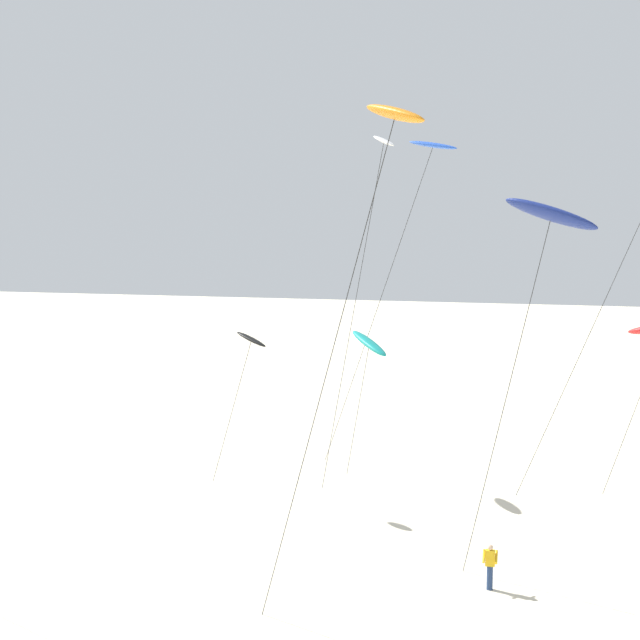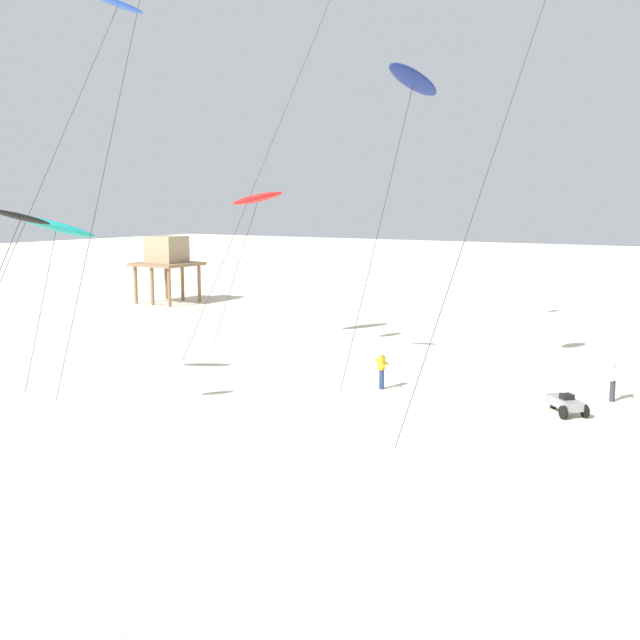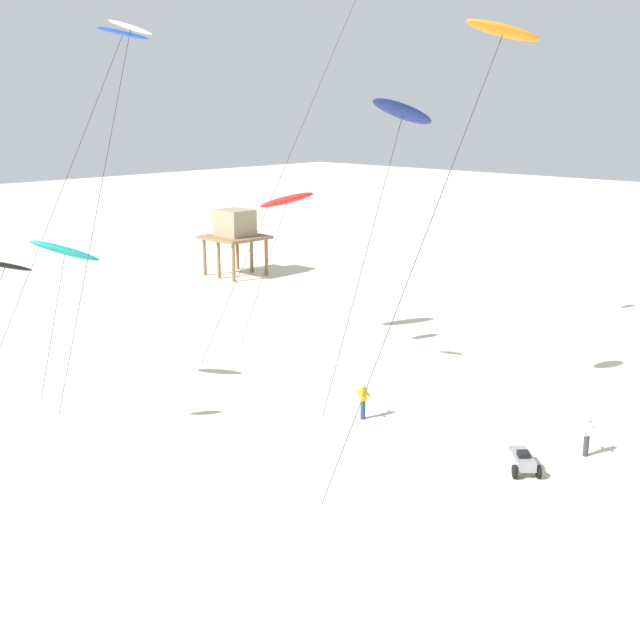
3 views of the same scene
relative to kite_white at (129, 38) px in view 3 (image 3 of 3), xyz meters
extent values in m
plane|color=beige|center=(0.59, -16.44, -16.39)|extent=(260.00, 260.00, 0.00)
ellipsoid|color=white|center=(0.08, -0.05, 0.41)|extent=(1.62, 1.86, 0.83)
cylinder|color=#262626|center=(-1.67, 1.06, -8.03)|extent=(3.53, 2.27, 16.73)
ellipsoid|color=black|center=(-6.28, -0.08, -8.73)|extent=(2.03, 1.41, 0.82)
cylinder|color=#262626|center=(9.94, 1.15, -6.02)|extent=(7.95, 5.09, 20.75)
ellipsoid|color=blue|center=(1.77, 3.12, 0.45)|extent=(2.60, 1.34, 0.70)
cylinder|color=#262626|center=(-1.48, 5.19, -8.02)|extent=(6.53, 4.18, 16.76)
ellipsoid|color=navy|center=(7.64, -8.52, -2.98)|extent=(3.28, 1.71, 1.66)
cylinder|color=#262626|center=(6.18, -7.59, -9.77)|extent=(2.96, 1.90, 13.25)
ellipsoid|color=orange|center=(3.75, -15.55, -0.40)|extent=(2.35, 2.19, 1.06)
cylinder|color=#262626|center=(1.23, -13.94, -8.46)|extent=(5.08, 3.26, 15.87)
ellipsoid|color=teal|center=(-1.48, 3.98, -9.25)|extent=(2.87, 2.97, 1.46)
cylinder|color=#262626|center=(-2.16, 4.42, -12.90)|extent=(1.40, 0.90, 6.99)
ellipsoid|color=red|center=(12.42, 3.49, -7.98)|extent=(3.54, 2.26, 1.21)
cylinder|color=#262626|center=(11.22, 4.25, -12.28)|extent=(2.43, 1.56, 8.24)
cylinder|color=#33333D|center=(9.00, -17.19, -15.95)|extent=(0.22, 0.22, 0.88)
cube|color=white|center=(9.00, -17.19, -15.22)|extent=(0.39, 0.37, 0.58)
sphere|color=beige|center=(9.00, -17.19, -14.82)|extent=(0.20, 0.20, 0.20)
cylinder|color=white|center=(9.17, -17.33, -15.17)|extent=(0.38, 0.45, 0.39)
cylinder|color=white|center=(8.82, -17.06, -15.17)|extent=(0.38, 0.45, 0.39)
cylinder|color=navy|center=(5.84, -8.09, -15.95)|extent=(0.22, 0.22, 0.88)
cube|color=gold|center=(5.84, -8.09, -15.22)|extent=(0.35, 0.22, 0.58)
sphere|color=beige|center=(5.84, -8.09, -14.82)|extent=(0.20, 0.20, 0.20)
cylinder|color=gold|center=(6.06, -8.07, -15.17)|extent=(0.12, 0.51, 0.39)
cylinder|color=gold|center=(5.62, -8.10, -15.17)|extent=(0.12, 0.51, 0.39)
cylinder|color=#846647|center=(21.17, 18.74, -14.85)|extent=(0.28, 0.28, 3.07)
cylinder|color=#846647|center=(24.73, 18.74, -14.85)|extent=(0.28, 0.28, 3.07)
cylinder|color=#846647|center=(21.17, 22.40, -14.85)|extent=(0.28, 0.28, 3.07)
cylinder|color=#846647|center=(24.73, 22.40, -14.85)|extent=(0.28, 0.28, 3.07)
cylinder|color=#846647|center=(21.17, 20.57, -14.85)|extent=(0.28, 0.28, 3.07)
cylinder|color=#846647|center=(24.73, 20.57, -14.85)|extent=(0.28, 0.28, 3.07)
cube|color=#846647|center=(22.95, 20.57, -13.20)|extent=(4.46, 4.58, 0.24)
cube|color=#9E896B|center=(22.95, 20.57, -12.01)|extent=(2.45, 2.75, 2.15)
cube|color=gray|center=(6.06, -16.00, -15.95)|extent=(1.70, 1.69, 0.36)
cube|color=black|center=(5.96, -16.11, -15.67)|extent=(0.62, 0.62, 0.20)
cylinder|color=black|center=(6.64, -15.43, -16.13)|extent=(0.45, 0.45, 0.52)
cylinder|color=black|center=(5.23, -16.18, -16.13)|extent=(0.45, 0.45, 0.52)
cylinder|color=black|center=(5.87, -16.83, -16.13)|extent=(0.45, 0.45, 0.52)
camera|label=1|loc=(8.59, -39.10, -3.42)|focal=49.56mm
camera|label=2|loc=(-23.90, -23.50, -8.22)|focal=43.50mm
camera|label=3|loc=(-20.34, -30.39, -2.75)|focal=45.77mm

